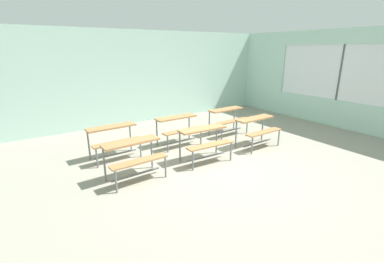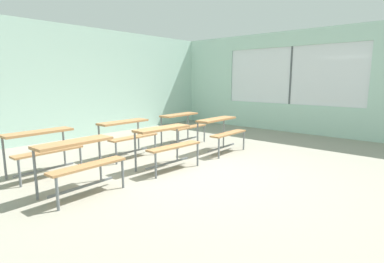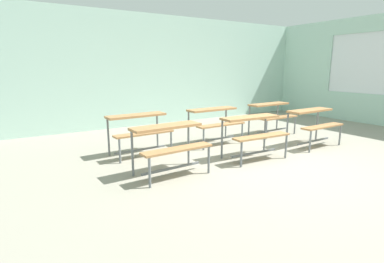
% 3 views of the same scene
% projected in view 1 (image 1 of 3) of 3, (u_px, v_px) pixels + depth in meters
% --- Properties ---
extents(ground, '(10.00, 9.00, 0.05)m').
position_uv_depth(ground, '(225.00, 168.00, 5.71)').
color(ground, gray).
extents(wall_back, '(10.00, 0.12, 3.00)m').
position_uv_depth(wall_back, '(139.00, 77.00, 8.83)').
color(wall_back, silver).
rests_on(wall_back, ground).
extents(wall_right, '(0.12, 9.00, 3.00)m').
position_uv_depth(wall_right, '(360.00, 83.00, 7.80)').
color(wall_right, silver).
rests_on(wall_right, ground).
extents(desk_bench_r0c0, '(1.13, 0.65, 0.74)m').
position_uv_depth(desk_bench_r0c0, '(134.00, 152.00, 5.02)').
color(desk_bench_r0c0, '#A87547').
rests_on(desk_bench_r0c0, ground).
extents(desk_bench_r0c1, '(1.12, 0.64, 0.74)m').
position_uv_depth(desk_bench_r0c1, '(205.00, 137.00, 5.86)').
color(desk_bench_r0c1, '#A87547').
rests_on(desk_bench_r0c1, ground).
extents(desk_bench_r0c2, '(1.12, 0.62, 0.74)m').
position_uv_depth(desk_bench_r0c2, '(258.00, 125.00, 6.73)').
color(desk_bench_r0c2, '#A87547').
rests_on(desk_bench_r0c2, ground).
extents(desk_bench_r1c0, '(1.12, 0.64, 0.74)m').
position_uv_depth(desk_bench_r1c0, '(113.00, 135.00, 6.00)').
color(desk_bench_r1c0, '#A87547').
rests_on(desk_bench_r1c0, ground).
extents(desk_bench_r1c1, '(1.11, 0.61, 0.74)m').
position_uv_depth(desk_bench_r1c1, '(178.00, 124.00, 6.83)').
color(desk_bench_r1c1, '#A87547').
rests_on(desk_bench_r1c1, ground).
extents(desk_bench_r1c2, '(1.12, 0.63, 0.74)m').
position_uv_depth(desk_bench_r1c2, '(228.00, 115.00, 7.73)').
color(desk_bench_r1c2, '#A87547').
rests_on(desk_bench_r1c2, ground).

